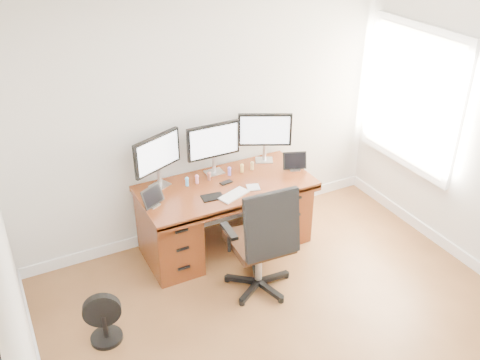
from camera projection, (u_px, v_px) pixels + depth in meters
name	position (u px, v px, depth m)	size (l,w,h in m)	color
back_wall	(205.00, 111.00, 5.25)	(4.00, 0.10, 2.70)	silver
desk	(225.00, 213.00, 5.39)	(1.70, 0.80, 0.75)	#5B2812
office_chair	(261.00, 257.00, 4.81)	(0.66, 0.64, 1.13)	black
floor_fan	(104.00, 319.00, 4.34)	(0.32, 0.27, 0.46)	black
monitor_left	(157.00, 155.00, 5.01)	(0.52, 0.26, 0.53)	silver
monitor_center	(214.00, 143.00, 5.24)	(0.55, 0.14, 0.53)	silver
monitor_right	(265.00, 131.00, 5.47)	(0.51, 0.28, 0.53)	silver
tablet_left	(153.00, 198.00, 4.81)	(0.24, 0.17, 0.19)	silver
tablet_right	(295.00, 162.00, 5.42)	(0.25, 0.15, 0.19)	silver
keyboard	(234.00, 195.00, 5.01)	(0.30, 0.13, 0.01)	silver
trackpad	(253.00, 187.00, 5.14)	(0.12, 0.12, 0.01)	silver
drawing_tablet	(212.00, 197.00, 4.98)	(0.20, 0.13, 0.01)	black
phone	(226.00, 182.00, 5.22)	(0.12, 0.06, 0.01)	black
figurine_blue	(187.00, 181.00, 5.15)	(0.04, 0.04, 0.10)	#4CA3E4
figurine_pink	(197.00, 178.00, 5.19)	(0.04, 0.04, 0.10)	pink
figurine_brown	(209.00, 176.00, 5.24)	(0.04, 0.04, 0.10)	#975648
figurine_purple	(229.00, 171.00, 5.33)	(0.04, 0.04, 0.10)	#856BE6
figurine_orange	(242.00, 168.00, 5.39)	(0.04, 0.04, 0.10)	#F6C45B
figurine_yellow	(252.00, 165.00, 5.43)	(0.04, 0.04, 0.10)	tan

